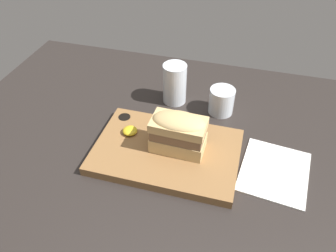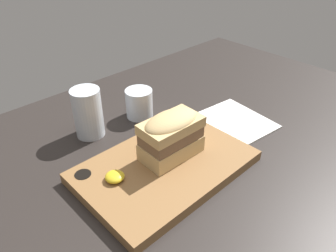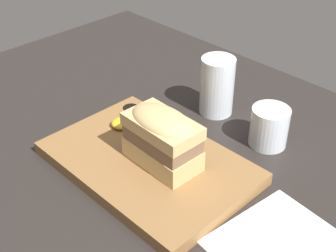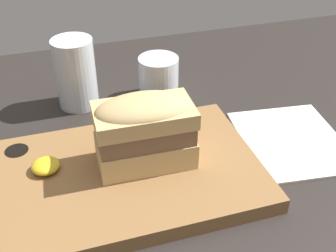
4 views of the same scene
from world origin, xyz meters
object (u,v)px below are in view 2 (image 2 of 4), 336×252
Objects in this scene: serving_board at (165,167)px; sandwich at (171,134)px; napkin at (235,121)px; water_glass at (88,116)px; wine_glass at (139,104)px.

sandwich reaches higher than serving_board.
sandwich is at bearing -178.80° from napkin.
sandwich is 1.08× the size of water_glass.
water_glass is 0.61× the size of napkin.
napkin is (16.58, -20.29, -3.39)cm from wine_glass.
sandwich is at bearing -111.02° from wine_glass.
water_glass reaches higher than napkin.
serving_board is at bearing -176.96° from napkin.
wine_glass is 0.38× the size of napkin.
wine_glass is (10.85, 21.75, 2.38)cm from serving_board.
napkin is (24.58, 0.51, -7.87)cm from sandwich.
wine_glass reaches higher than serving_board.
wine_glass is at bearing 129.25° from napkin.
serving_board is at bearing -116.51° from wine_glass.
sandwich is 25.81cm from napkin.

